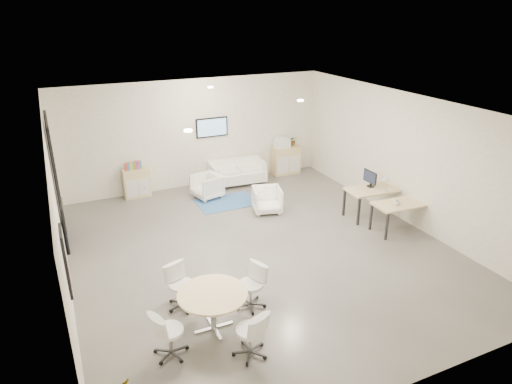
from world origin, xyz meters
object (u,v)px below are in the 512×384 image
object	(u,v)px
sideboard_left	(137,183)
armchair_right	(267,199)
loveseat	(237,173)
sideboard_right	(286,160)
round_table	(213,297)
armchair_left	(207,185)
desk_rear	(374,191)
desk_front	(401,206)

from	to	relation	value
sideboard_left	armchair_right	bearing A→B (deg)	-40.49
sideboard_left	loveseat	size ratio (longest dim) A/B	0.49
sideboard_right	round_table	distance (m)	7.99
loveseat	armchair_left	world-z (taller)	armchair_left
armchair_left	round_table	size ratio (longest dim) A/B	0.64
sideboard_right	round_table	size ratio (longest dim) A/B	0.78
armchair_right	armchair_left	bearing A→B (deg)	140.49
armchair_left	desk_rear	world-z (taller)	desk_rear
armchair_left	desk_front	xyz separation A→B (m)	(3.59, -3.90, 0.26)
armchair_left	armchair_right	bearing A→B (deg)	20.98
desk_rear	sideboard_left	bearing A→B (deg)	148.00
sideboard_left	sideboard_right	xyz separation A→B (m)	(4.80, -0.03, 0.04)
sideboard_right	desk_front	xyz separation A→B (m)	(0.59, -4.77, 0.18)
sideboard_left	armchair_right	size ratio (longest dim) A/B	1.12
sideboard_left	sideboard_right	distance (m)	4.80
desk_rear	desk_front	world-z (taller)	desk_rear
sideboard_right	desk_rear	world-z (taller)	sideboard_right
armchair_left	loveseat	bearing A→B (deg)	105.64
armchair_right	desk_front	xyz separation A→B (m)	(2.47, -2.30, 0.27)
armchair_left	sideboard_right	bearing A→B (deg)	92.04
sideboard_left	round_table	bearing A→B (deg)	-89.88
armchair_right	round_table	size ratio (longest dim) A/B	0.63
sideboard_left	desk_front	distance (m)	7.22
sideboard_right	loveseat	size ratio (longest dim) A/B	0.53
sideboard_right	loveseat	xyz separation A→B (m)	(-1.79, -0.17, -0.12)
armchair_right	round_table	xyz separation A→B (m)	(-2.92, -3.92, 0.26)
sideboard_right	round_table	world-z (taller)	sideboard_right
desk_rear	desk_front	bearing A→B (deg)	-81.19
sideboard_right	armchair_left	world-z (taller)	sideboard_right
sideboard_right	armchair_right	bearing A→B (deg)	-127.16
desk_front	desk_rear	bearing A→B (deg)	97.80
sideboard_left	desk_front	bearing A→B (deg)	-41.64
sideboard_right	armchair_right	size ratio (longest dim) A/B	1.23
loveseat	desk_rear	bearing A→B (deg)	-53.90
loveseat	armchair_right	xyz separation A→B (m)	(-0.09, -2.30, 0.03)
armchair_right	round_table	bearing A→B (deg)	-111.17
sideboard_left	round_table	xyz separation A→B (m)	(0.01, -6.42, 0.21)
sideboard_left	armchair_right	distance (m)	3.85
armchair_left	armchair_right	xyz separation A→B (m)	(1.13, -1.61, -0.00)
sideboard_left	armchair_left	size ratio (longest dim) A/B	1.11
desk_rear	round_table	world-z (taller)	desk_rear
desk_front	loveseat	bearing A→B (deg)	120.37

